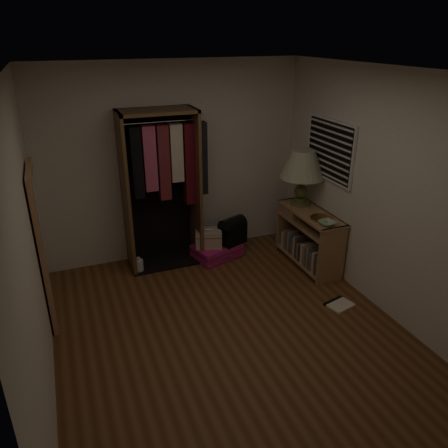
{
  "coord_description": "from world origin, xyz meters",
  "views": [
    {
      "loc": [
        -1.43,
        -3.46,
        2.9
      ],
      "look_at": [
        0.3,
        0.95,
        0.8
      ],
      "focal_mm": 35.0,
      "sensor_mm": 36.0,
      "label": 1
    }
  ],
  "objects": [
    {
      "name": "floor_book",
      "position": [
        1.35,
        -0.01,
        0.01
      ],
      "size": [
        0.34,
        0.29,
        0.03
      ],
      "rotation": [
        0.0,
        0.0,
        0.24
      ],
      "color": "#EDE0C7",
      "rests_on": "ground"
    },
    {
      "name": "console_bookshelf",
      "position": [
        1.54,
        1.05,
        0.39
      ],
      "size": [
        0.42,
        1.12,
        0.75
      ],
      "color": "#986D49",
      "rests_on": "ground"
    },
    {
      "name": "train_case",
      "position": [
        0.33,
        1.61,
        0.32
      ],
      "size": [
        0.42,
        0.35,
        0.26
      ],
      "rotation": [
        0.0,
        0.0,
        -0.33
      ],
      "color": "tan",
      "rests_on": "pink_suitcase"
    },
    {
      "name": "room_walls",
      "position": [
        0.08,
        0.04,
        1.5
      ],
      "size": [
        3.52,
        4.02,
        2.6
      ],
      "color": "beige",
      "rests_on": "ground"
    },
    {
      "name": "pink_suitcase",
      "position": [
        0.45,
        1.6,
        0.1
      ],
      "size": [
        0.73,
        0.61,
        0.19
      ],
      "rotation": [
        0.0,
        0.0,
        0.27
      ],
      "color": "#BC1669",
      "rests_on": "ground"
    },
    {
      "name": "white_jug",
      "position": [
        -0.64,
        1.6,
        0.09
      ],
      "size": [
        0.15,
        0.15,
        0.21
      ],
      "rotation": [
        0.0,
        0.0,
        0.25
      ],
      "color": "silver",
      "rests_on": "ground"
    },
    {
      "name": "ground",
      "position": [
        0.0,
        0.0,
        0.0
      ],
      "size": [
        4.0,
        4.0,
        0.0
      ],
      "primitive_type": "plane",
      "color": "#593319",
      "rests_on": "ground"
    },
    {
      "name": "table_lamp",
      "position": [
        1.54,
        1.29,
        1.29
      ],
      "size": [
        0.75,
        0.75,
        0.74
      ],
      "rotation": [
        0.0,
        0.0,
        -0.32
      ],
      "color": "#52572A",
      "rests_on": "console_bookshelf"
    },
    {
      "name": "open_wardrobe",
      "position": [
        -0.18,
        1.77,
        1.22
      ],
      "size": [
        1.08,
        0.5,
        2.05
      ],
      "color": "brown",
      "rests_on": "ground"
    },
    {
      "name": "floor_mirror",
      "position": [
        -1.7,
        1.0,
        0.85
      ],
      "size": [
        0.06,
        0.8,
        1.7
      ],
      "color": "#B17C56",
      "rests_on": "ground"
    },
    {
      "name": "black_bag",
      "position": [
        0.67,
        1.58,
        0.39
      ],
      "size": [
        0.41,
        0.34,
        0.38
      ],
      "rotation": [
        0.0,
        0.0,
        0.37
      ],
      "color": "black",
      "rests_on": "pink_suitcase"
    },
    {
      "name": "brass_tray",
      "position": [
        1.54,
        0.76,
        0.76
      ],
      "size": [
        0.32,
        0.32,
        0.02
      ],
      "rotation": [
        0.0,
        0.0,
        -0.15
      ],
      "color": "olive",
      "rests_on": "console_bookshelf"
    },
    {
      "name": "ceramic_bowl",
      "position": [
        1.49,
        0.57,
        0.77
      ],
      "size": [
        0.22,
        0.22,
        0.05
      ],
      "primitive_type": "imported",
      "rotation": [
        0.0,
        0.0,
        0.14
      ],
      "color": "#9CBC9D",
      "rests_on": "console_bookshelf"
    }
  ]
}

